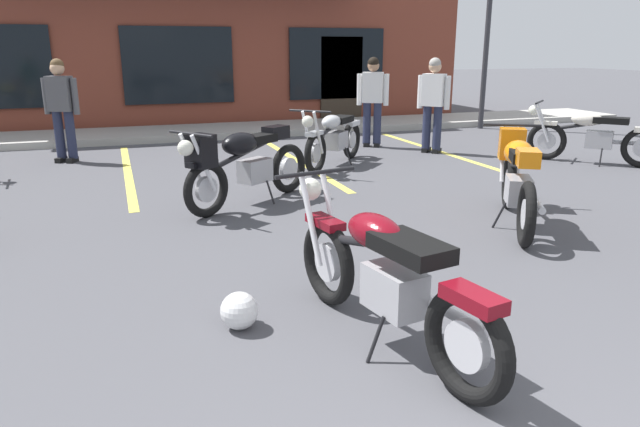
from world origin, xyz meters
The scene contains 13 objects.
ground_plane centered at (0.00, 3.89, 0.00)m, with size 80.00×80.00×0.00m, color #47474C.
sidewalk_kerb centered at (0.00, 12.05, 0.07)m, with size 22.00×1.80×0.14m, color #A8A59E.
brick_storefront_building centered at (0.00, 15.78, 2.09)m, with size 14.43×6.22×4.17m.
painted_stall_lines centered at (0.00, 8.45, 0.00)m, with size 8.32×4.80×0.01m.
motorcycle_foreground_classic centered at (0.03, 2.31, 0.46)m, with size 0.80×2.09×0.98m.
motorcycle_red_sportbike centered at (1.79, 7.87, 0.46)m, with size 1.64×1.66×0.98m.
motorcycle_black_cruiser centered at (2.54, 4.28, 0.53)m, with size 1.32×1.88×0.98m.
motorcycle_silver_naked centered at (5.85, 6.67, 0.46)m, with size 1.57×1.72×0.98m.
motorcycle_blue_standard centered at (-0.09, 5.93, 0.53)m, with size 1.83×1.41×0.98m.
person_in_black_shirt centered at (3.88, 8.42, 0.95)m, with size 0.46×0.53×1.68m.
person_in_shorts_foreground centered at (3.14, 9.38, 0.95)m, with size 0.57×0.41×1.68m.
person_by_back_row centered at (-2.28, 9.67, 0.95)m, with size 0.58×0.39×1.68m.
helmet_on_pavement centered at (-0.81, 2.80, 0.13)m, with size 0.26×0.26×0.26m.
Camera 1 is at (-1.49, -0.77, 1.84)m, focal length 32.62 mm.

